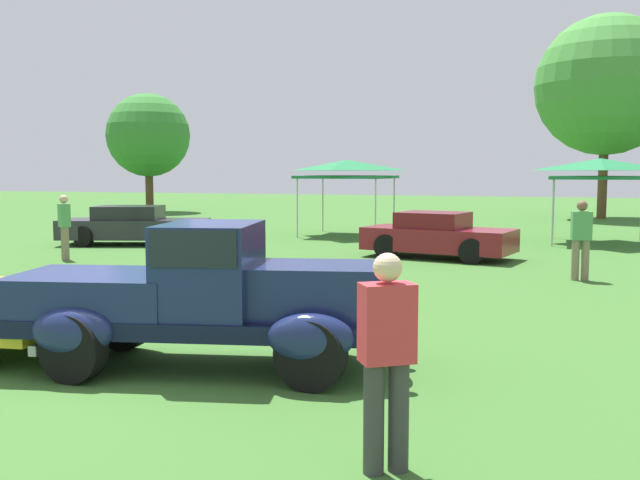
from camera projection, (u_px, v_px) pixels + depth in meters
name	position (u px, v px, depth m)	size (l,w,h in m)	color
ground_plane	(136.00, 366.00, 8.33)	(120.00, 120.00, 0.00)	#386628
feature_pickup_truck	(204.00, 295.00, 8.19)	(4.60, 2.53, 1.70)	black
show_car_charcoal	(133.00, 226.00, 22.15)	(4.82, 2.97, 1.22)	#28282D
show_car_burgundy	(437.00, 236.00, 18.70)	(4.14, 2.42, 1.22)	maroon
spectator_between_cars	(387.00, 355.00, 5.31)	(0.47, 0.42, 1.69)	#383838
spectator_by_row	(581.00, 237.00, 14.81)	(0.44, 0.31, 1.69)	#7F7056
spectator_far_side	(64.00, 225.00, 18.29)	(0.46, 0.44, 1.69)	#7F7056
canopy_tent_left_field	(347.00, 168.00, 25.14)	(3.10, 3.10, 2.71)	#B7B7BC
canopy_tent_center_field	(600.00, 167.00, 22.31)	(3.07, 3.07, 2.71)	#B7B7BC
treeline_far_left	(148.00, 135.00, 39.65)	(4.66, 4.66, 6.66)	brown
treeline_mid_left	(606.00, 85.00, 33.74)	(6.68, 6.68, 9.75)	brown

